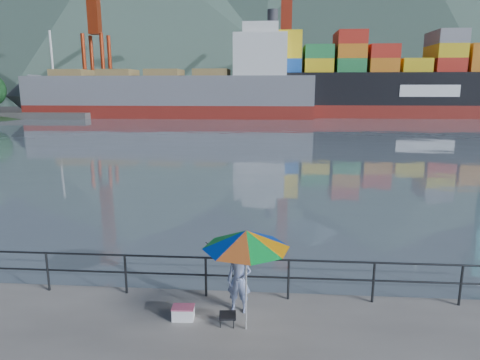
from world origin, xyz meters
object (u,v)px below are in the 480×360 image
at_px(fisherman, 239,280).
at_px(beach_umbrella, 246,239).
at_px(cooler_bag, 183,313).
at_px(container_ship, 430,83).
at_px(bulk_carrier, 180,93).

height_order(fisherman, beach_umbrella, beach_umbrella).
height_order(cooler_bag, container_ship, container_ship).
xyz_separation_m(beach_umbrella, bulk_carrier, (-16.07, 68.88, 2.12)).
distance_m(bulk_carrier, container_ship, 45.09).
xyz_separation_m(beach_umbrella, cooler_bag, (-1.41, 0.29, -1.88)).
distance_m(cooler_bag, container_ship, 79.29).
xyz_separation_m(fisherman, container_ship, (28.97, 72.64, 5.08)).
bearing_deg(beach_umbrella, container_ship, 68.60).
relative_size(beach_umbrella, container_ship, 0.04).
relative_size(cooler_bag, bulk_carrier, 0.01).
bearing_deg(fisherman, beach_umbrella, -67.99).
bearing_deg(bulk_carrier, cooler_bag, -77.93).
bearing_deg(bulk_carrier, container_ship, 5.75).
xyz_separation_m(fisherman, cooler_bag, (-1.20, -0.46, -0.61)).
height_order(bulk_carrier, container_ship, container_ship).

